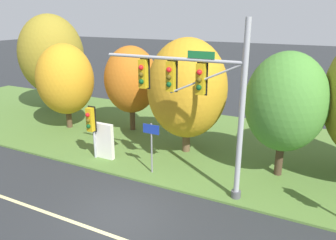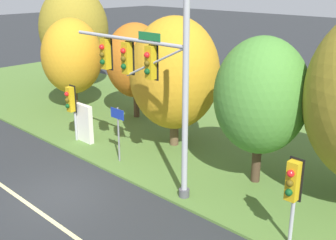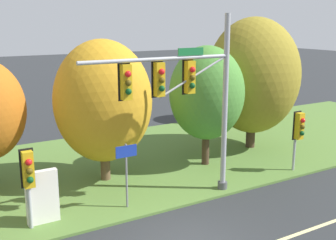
% 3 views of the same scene
% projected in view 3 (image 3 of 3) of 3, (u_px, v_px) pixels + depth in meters
% --- Properties ---
extents(grass_verge, '(48.00, 11.50, 0.10)m').
position_uv_depth(grass_verge, '(95.00, 168.00, 20.22)').
color(grass_verge, '#517533').
rests_on(grass_verge, ground).
extents(traffic_signal_mast, '(6.24, 0.49, 7.16)m').
position_uv_depth(traffic_signal_mast, '(186.00, 91.00, 15.77)').
color(traffic_signal_mast, '#9EA0A5').
rests_on(traffic_signal_mast, grass_verge).
extents(pedestrian_signal_near_kerb, '(0.46, 0.55, 2.83)m').
position_uv_depth(pedestrian_signal_near_kerb, '(28.00, 174.00, 13.70)').
color(pedestrian_signal_near_kerb, '#9EA0A5').
rests_on(pedestrian_signal_near_kerb, grass_verge).
extents(pedestrian_signal_further_along, '(0.46, 0.55, 2.85)m').
position_uv_depth(pedestrian_signal_further_along, '(299.00, 129.00, 19.27)').
color(pedestrian_signal_further_along, '#9EA0A5').
rests_on(pedestrian_signal_further_along, grass_verge).
extents(route_sign_post, '(0.84, 0.08, 2.48)m').
position_uv_depth(route_sign_post, '(126.00, 166.00, 15.54)').
color(route_sign_post, slate).
rests_on(route_sign_post, grass_verge).
extents(tree_mid_verge, '(4.20, 4.20, 6.15)m').
position_uv_depth(tree_mid_verge, '(103.00, 101.00, 17.93)').
color(tree_mid_verge, brown).
rests_on(tree_mid_verge, grass_verge).
extents(tree_tall_centre, '(3.58, 3.58, 5.77)m').
position_uv_depth(tree_tall_centre, '(207.00, 93.00, 19.92)').
color(tree_tall_centre, '#423021').
rests_on(tree_tall_centre, grass_verge).
extents(tree_right_far, '(4.98, 4.98, 7.10)m').
position_uv_depth(tree_right_far, '(253.00, 76.00, 22.63)').
color(tree_right_far, '#423021').
rests_on(tree_right_far, grass_verge).
extents(tree_furthest_back, '(3.88, 3.88, 6.27)m').
position_uv_depth(tree_furthest_back, '(256.00, 66.00, 29.27)').
color(tree_furthest_back, '#4C3823').
rests_on(tree_furthest_back, grass_verge).
extents(info_kiosk, '(1.10, 0.24, 1.90)m').
position_uv_depth(info_kiosk, '(42.00, 197.00, 14.48)').
color(info_kiosk, silver).
rests_on(info_kiosk, grass_verge).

